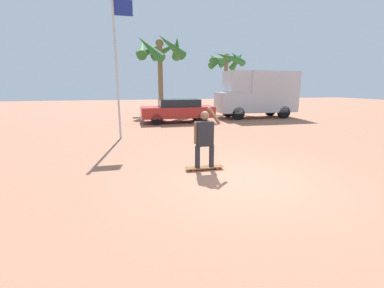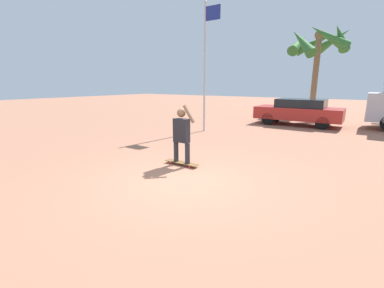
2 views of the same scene
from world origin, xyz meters
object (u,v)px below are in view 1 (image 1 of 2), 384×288
object	(u,v)px
person_skateboarder	(205,136)
flagpole	(117,59)
palm_tree_near_van	(226,62)
parked_car_red	(178,110)
palm_tree_center_background	(160,51)
camper_van	(258,93)
skateboard	(204,167)

from	to	relation	value
person_skateboarder	flagpole	xyz separation A→B (m)	(-2.32, 5.09, 2.41)
palm_tree_near_van	parked_car_red	bearing A→B (deg)	-133.56
palm_tree_near_van	palm_tree_center_background	xyz separation A→B (m)	(-5.64, 0.47, 0.78)
parked_car_red	flagpole	distance (m)	6.26
camper_van	palm_tree_center_background	bearing A→B (deg)	142.25
skateboard	person_skateboarder	size ratio (longest dim) A/B	0.64
skateboard	camper_van	size ratio (longest dim) A/B	0.18
palm_tree_near_van	flagpole	size ratio (longest dim) A/B	0.88
palm_tree_near_van	palm_tree_center_background	distance (m)	5.71
skateboard	flagpole	size ratio (longest dim) A/B	0.18
person_skateboarder	palm_tree_center_background	bearing A→B (deg)	87.29
palm_tree_near_van	person_skateboarder	bearing A→B (deg)	-112.68
skateboard	palm_tree_near_van	xyz separation A→B (m)	(6.38, 15.28, 4.27)
camper_van	flagpole	xyz separation A→B (m)	(-9.52, -5.66, 1.59)
person_skateboarder	palm_tree_near_van	bearing A→B (deg)	67.32
palm_tree_near_van	skateboard	bearing A→B (deg)	-112.68
flagpole	parked_car_red	bearing A→B (deg)	53.65
camper_van	palm_tree_near_van	xyz separation A→B (m)	(-0.82, 4.53, 2.55)
person_skateboarder	camper_van	bearing A→B (deg)	56.17
skateboard	palm_tree_center_background	bearing A→B (deg)	87.29
camper_van	skateboard	bearing A→B (deg)	-123.83
skateboard	parked_car_red	distance (m)	9.76
person_skateboarder	camper_van	xyz separation A→B (m)	(7.20, 10.75, 0.82)
person_skateboarder	palm_tree_center_background	world-z (taller)	palm_tree_center_background
palm_tree_near_van	flagpole	bearing A→B (deg)	-130.50
camper_van	palm_tree_center_background	world-z (taller)	palm_tree_center_background
person_skateboarder	parked_car_red	xyz separation A→B (m)	(1.06, 9.68, -0.18)
palm_tree_center_background	parked_car_red	bearing A→B (deg)	-87.04
palm_tree_near_van	flagpole	world-z (taller)	flagpole
skateboard	flagpole	distance (m)	6.50
person_skateboarder	flagpole	world-z (taller)	flagpole
person_skateboarder	parked_car_red	world-z (taller)	person_skateboarder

